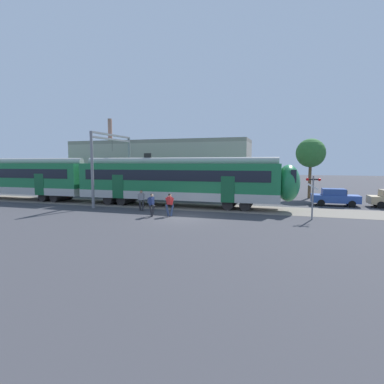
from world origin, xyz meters
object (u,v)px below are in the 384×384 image
at_px(pedestrian_red, 170,203).
at_px(commuter_train, 93,179).
at_px(pedestrian_grey, 141,198).
at_px(crossing_signal, 313,190).
at_px(pedestrian_navy, 151,203).
at_px(parked_car_blue, 335,197).

bearing_deg(pedestrian_red, commuter_train, 153.33).
bearing_deg(pedestrian_grey, crossing_signal, -0.66).
bearing_deg(pedestrian_red, pedestrian_grey, 150.65).
bearing_deg(pedestrian_navy, pedestrian_red, 21.04).
relative_size(commuter_train, pedestrian_navy, 22.83).
bearing_deg(pedestrian_navy, commuter_train, 147.87).
distance_m(pedestrian_navy, parked_car_blue, 16.74).
distance_m(pedestrian_grey, parked_car_blue, 17.22).
relative_size(commuter_train, pedestrian_grey, 22.83).
xyz_separation_m(commuter_train, pedestrian_grey, (6.72, -3.19, -1.26)).
relative_size(commuter_train, parked_car_blue, 9.48).
xyz_separation_m(pedestrian_navy, crossing_signal, (10.98, 2.09, 1.02)).
bearing_deg(parked_car_blue, pedestrian_grey, -153.74).
relative_size(pedestrian_red, crossing_signal, 0.56).
xyz_separation_m(pedestrian_red, crossing_signal, (9.76, 1.62, 1.05)).
relative_size(pedestrian_grey, crossing_signal, 0.56).
distance_m(commuter_train, parked_car_blue, 22.65).
bearing_deg(crossing_signal, pedestrian_grey, 179.34).
distance_m(pedestrian_grey, pedestrian_red, 3.60).
bearing_deg(pedestrian_navy, parked_car_blue, 36.06).
bearing_deg(crossing_signal, commuter_train, 170.35).
distance_m(parked_car_blue, crossing_signal, 8.27).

